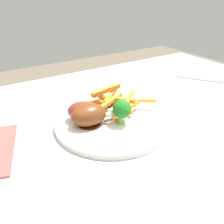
{
  "coord_description": "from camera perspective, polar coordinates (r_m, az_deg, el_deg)",
  "views": [
    {
      "loc": [
        0.3,
        0.38,
        1.03
      ],
      "look_at": [
        0.05,
        -0.02,
        0.78
      ],
      "focal_mm": 37.87,
      "sensor_mm": 36.0,
      "label": 1
    }
  ],
  "objects": [
    {
      "name": "dinner_plate",
      "position": [
        0.54,
        0.0,
        -2.42
      ],
      "size": [
        0.26,
        0.26,
        0.01
      ],
      "primitive_type": "cylinder",
      "color": "white",
      "rests_on": "dining_table"
    },
    {
      "name": "chicken_drumstick_far",
      "position": [
        0.51,
        -5.23,
        -0.68
      ],
      "size": [
        0.13,
        0.06,
        0.05
      ],
      "color": "#4D200E",
      "rests_on": "dinner_plate"
    },
    {
      "name": "broccoli_floret_front",
      "position": [
        0.51,
        2.5,
        0.63
      ],
      "size": [
        0.04,
        0.04,
        0.06
      ],
      "color": "#7DB94F",
      "rests_on": "dinner_plate"
    },
    {
      "name": "dining_table",
      "position": [
        0.62,
        4.86,
        -10.77
      ],
      "size": [
        1.16,
        0.8,
        0.75
      ],
      "color": "#B7B7BC",
      "rests_on": "ground_plane"
    },
    {
      "name": "chicken_drumstick_near",
      "position": [
        0.53,
        -5.98,
        0.0
      ],
      "size": [
        0.12,
        0.11,
        0.04
      ],
      "color": "#581B11",
      "rests_on": "dinner_plate"
    },
    {
      "name": "fork",
      "position": [
        0.86,
        21.38,
        7.28
      ],
      "size": [
        0.12,
        0.16,
        0.0
      ],
      "primitive_type": "cube",
      "rotation": [
        0.0,
        0.0,
        2.17
      ],
      "color": "silver",
      "rests_on": "dining_table"
    },
    {
      "name": "carrot_fries_pile",
      "position": [
        0.57,
        0.84,
        2.24
      ],
      "size": [
        0.15,
        0.12,
        0.05
      ],
      "color": "orange",
      "rests_on": "dinner_plate"
    }
  ]
}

